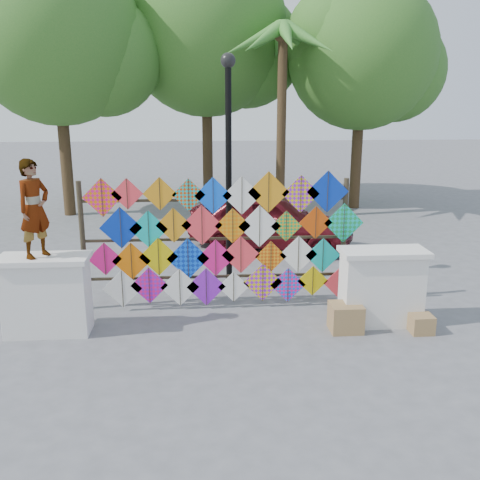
# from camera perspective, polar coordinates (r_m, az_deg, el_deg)

# --- Properties ---
(ground) EXTENTS (80.00, 80.00, 0.00)m
(ground) POSITION_cam_1_polar(r_m,az_deg,el_deg) (9.08, -2.40, -8.81)
(ground) COLOR slate
(ground) RESTS_ON ground
(parapet_left) EXTENTS (1.40, 0.65, 1.28)m
(parapet_left) POSITION_cam_1_polar(r_m,az_deg,el_deg) (9.00, -19.95, -5.51)
(parapet_left) COLOR white
(parapet_left) RESTS_ON ground
(parapet_right) EXTENTS (1.40, 0.65, 1.28)m
(parapet_right) POSITION_cam_1_polar(r_m,az_deg,el_deg) (9.13, 14.85, -4.81)
(parapet_right) COLOR white
(parapet_right) RESTS_ON ground
(kite_rack) EXTENTS (4.96, 0.24, 2.45)m
(kite_rack) POSITION_cam_1_polar(r_m,az_deg,el_deg) (9.36, -2.05, -0.14)
(kite_rack) COLOR #30291B
(kite_rack) RESTS_ON ground
(tree_west) EXTENTS (5.85, 5.20, 8.01)m
(tree_west) POSITION_cam_1_polar(r_m,az_deg,el_deg) (17.92, -18.70, 19.68)
(tree_west) COLOR #4C3720
(tree_west) RESTS_ON ground
(tree_mid) EXTENTS (6.30, 5.60, 8.61)m
(tree_mid) POSITION_cam_1_polar(r_m,az_deg,el_deg) (19.46, -3.34, 21.11)
(tree_mid) COLOR #4C3720
(tree_mid) RESTS_ON ground
(tree_east) EXTENTS (5.40, 4.80, 7.42)m
(tree_east) POSITION_cam_1_polar(r_m,az_deg,el_deg) (18.66, 13.14, 18.61)
(tree_east) COLOR #4C3720
(tree_east) RESTS_ON ground
(palm_tree) EXTENTS (3.62, 3.62, 5.83)m
(palm_tree) POSITION_cam_1_polar(r_m,az_deg,el_deg) (16.54, 4.58, 19.35)
(palm_tree) COLOR #4C3720
(palm_tree) RESTS_ON ground
(vendor_woman) EXTENTS (0.61, 0.66, 1.51)m
(vendor_woman) POSITION_cam_1_polar(r_m,az_deg,el_deg) (8.65, -21.11, 3.14)
(vendor_woman) COLOR #99999E
(vendor_woman) RESTS_ON parapet_left
(sedan) EXTENTS (4.37, 2.94, 1.38)m
(sedan) POSITION_cam_1_polar(r_m,az_deg,el_deg) (13.38, 3.36, 2.08)
(sedan) COLOR #530E16
(sedan) RESTS_ON ground
(lamppost) EXTENTS (0.28, 0.28, 4.46)m
(lamppost) POSITION_cam_1_polar(r_m,az_deg,el_deg) (10.37, -1.23, 9.59)
(lamppost) COLOR black
(lamppost) RESTS_ON ground
(cardboard_box_near) EXTENTS (0.51, 0.45, 0.45)m
(cardboard_box_near) POSITION_cam_1_polar(r_m,az_deg,el_deg) (8.87, 11.21, -8.10)
(cardboard_box_near) COLOR #936947
(cardboard_box_near) RESTS_ON ground
(cardboard_box_far) EXTENTS (0.35, 0.33, 0.30)m
(cardboard_box_far) POSITION_cam_1_polar(r_m,az_deg,el_deg) (9.13, 18.76, -8.47)
(cardboard_box_far) COLOR #936947
(cardboard_box_far) RESTS_ON ground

